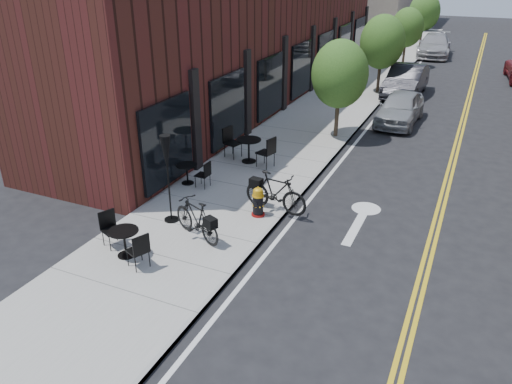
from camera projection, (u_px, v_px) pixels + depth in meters
The scene contains 17 objects.
ground at pixel (259, 247), 12.72m from camera, with size 120.00×120.00×0.00m, color black.
sidewalk_near at pixel (311, 126), 21.67m from camera, with size 4.00×70.00×0.12m, color #9E9B93.
building_near at pixel (255, 27), 25.17m from camera, with size 5.00×28.00×7.00m, color #401C14.
tree_near_a at pixel (340, 74), 19.23m from camera, with size 2.20×2.20×3.81m.
tree_near_b at pixel (382, 42), 25.77m from camera, with size 2.30×2.30×3.98m.
tree_near_c at pixel (407, 28), 32.44m from camera, with size 2.10×2.10×3.67m.
tree_near_d at pixel (424, 12), 38.91m from camera, with size 2.40×2.40×4.11m.
fire_hydrant at pixel (258, 202), 13.88m from camera, with size 0.39×0.39×0.87m.
bicycle_left at pixel (196, 219), 12.72m from camera, with size 0.51×1.79×1.08m, color black.
bicycle_right at pixel (276, 192), 14.04m from camera, with size 0.55×1.94×1.17m, color black.
bistro_set_a at pixel (124, 239), 11.96m from camera, with size 1.71×1.07×0.91m.
bistro_set_b at pixel (187, 171), 15.84m from camera, with size 1.56×0.69×0.84m.
bistro_set_c at pixel (249, 147), 17.49m from camera, with size 2.07×1.06×1.09m.
patio_umbrella at pixel (167, 161), 13.03m from camera, with size 0.40×0.40×2.46m.
parked_car_a at pixel (400, 108), 21.91m from camera, with size 1.65×4.09×1.40m, color gray.
parked_car_b at pixel (406, 81), 26.25m from camera, with size 1.68×4.81×1.59m, color black.
parked_car_c at pixel (434, 45), 36.74m from camera, with size 2.21×5.44×1.58m, color #A1A1A5.
Camera 1 is at (4.44, -9.94, 6.72)m, focal length 35.00 mm.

